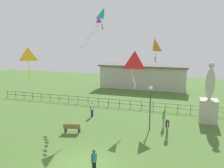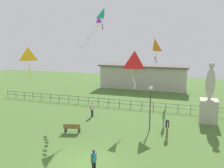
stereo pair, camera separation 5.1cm
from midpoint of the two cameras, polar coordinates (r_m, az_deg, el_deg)
The scene contains 16 objects.
ground_plane at distance 17.46m, azimuth -6.39°, elevation -17.83°, with size 80.00×80.00×0.00m, color #476B2D.
statue_monument at distance 26.31m, azimuth 21.35°, elevation -4.23°, with size 1.69×1.69×5.97m.
lamppost at distance 22.51m, azimuth 8.85°, elevation -3.13°, with size 0.36×0.36×4.09m.
park_bench at distance 22.54m, azimuth -9.05°, elevation -9.87°, with size 1.55×0.75×0.85m.
person_0 at distance 21.77m, azimuth 12.61°, elevation -9.35°, with size 0.31×0.50×1.67m.
person_1 at distance 26.60m, azimuth -4.52°, elevation -5.64°, with size 0.28×0.40×1.52m.
person_2 at distance 23.73m, azimuth 11.82°, elevation -7.75°, with size 0.29×0.48×1.83m.
person_3 at distance 15.94m, azimuth -4.10°, elevation -16.92°, with size 0.30×0.47×1.63m.
kite_0 at distance 27.55m, azimuth -1.65°, elevation 15.66°, with size 1.18×1.08×2.24m.
kite_1 at distance 16.55m, azimuth 5.28°, elevation 5.29°, with size 1.08×0.56×2.50m.
kite_2 at distance 22.20m, azimuth -18.58°, elevation 6.15°, with size 1.29×1.23×2.66m.
kite_3 at distance 24.39m, azimuth 5.33°, elevation 5.09°, with size 0.90×1.24×1.99m.
kite_4 at distance 26.19m, azimuth 9.74°, elevation 8.69°, with size 1.10×1.07×2.50m.
streamer_kite at distance 25.04m, azimuth -3.33°, elevation 14.00°, with size 3.63×2.96×3.23m.
waterfront_railing at distance 29.75m, azimuth 4.23°, elevation -4.38°, with size 36.06×0.06×0.95m.
pavilion_building at distance 41.14m, azimuth 7.14°, elevation 1.66°, with size 14.41×3.72×3.88m.
Camera 2 is at (6.52, -13.92, 8.29)m, focal length 39.94 mm.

